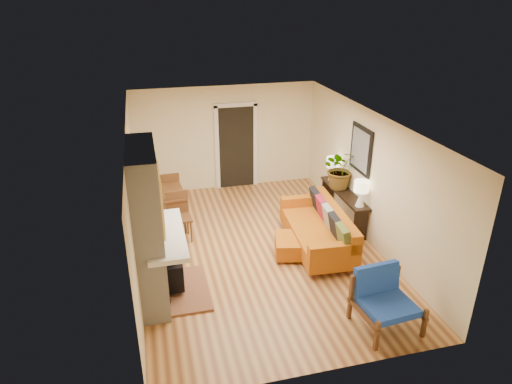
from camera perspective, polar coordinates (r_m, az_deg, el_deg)
room_shell at (r=10.99m, az=-0.06°, el=5.77°), size 6.50×6.50×6.50m
fireplace at (r=7.34m, az=-13.00°, el=-4.62°), size 1.09×1.68×2.60m
sofa at (r=9.05m, az=8.12°, el=-4.59°), size 1.09×2.28×0.88m
ottoman at (r=8.79m, az=4.84°, el=-6.63°), size 0.88×0.88×0.37m
blue_chair at (r=7.25m, az=15.62°, el=-12.42°), size 0.93×0.91×0.90m
dining_table at (r=9.82m, az=-10.75°, el=-0.68°), size 0.88×1.87×0.99m
console_table at (r=9.98m, az=10.91°, el=-0.73°), size 0.34×1.85×0.72m
lamp_near at (r=9.19m, az=13.00°, el=0.18°), size 0.30×0.30×0.54m
lamp_far at (r=10.36m, az=9.59°, el=3.24°), size 0.30×0.30×0.54m
houseplant at (r=9.94m, az=10.59°, el=2.90°), size 0.85×0.76×0.89m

